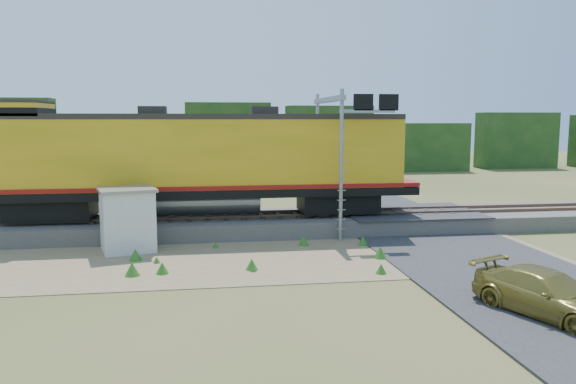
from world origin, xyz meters
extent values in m
plane|color=#475123|center=(0.00, 0.00, 0.00)|extent=(140.00, 140.00, 0.00)
cube|color=slate|center=(0.00, 6.00, 0.40)|extent=(70.00, 5.00, 0.80)
cube|color=brown|center=(0.00, 5.28, 0.88)|extent=(70.00, 0.10, 0.16)
cube|color=brown|center=(0.00, 6.72, 0.88)|extent=(70.00, 0.10, 0.16)
cube|color=#8C7754|center=(-2.00, 0.50, 0.01)|extent=(26.00, 8.00, 0.03)
cube|color=#38383A|center=(7.00, 6.00, 0.83)|extent=(7.00, 5.20, 0.06)
cube|color=#38383A|center=(7.00, 22.00, 0.04)|extent=(7.00, 24.00, 0.08)
cube|color=#193D16|center=(0.00, 38.00, 3.25)|extent=(36.00, 3.00, 6.50)
cube|color=black|center=(-11.03, 6.00, 1.45)|extent=(3.91, 2.50, 0.98)
cube|color=black|center=(3.09, 6.00, 1.45)|extent=(3.91, 2.50, 0.98)
cube|color=black|center=(-3.97, 6.00, 2.13)|extent=(21.73, 3.26, 0.39)
cylinder|color=gray|center=(-3.97, 6.00, 1.61)|extent=(5.97, 1.30, 1.30)
cube|color=gold|center=(-3.97, 6.00, 4.01)|extent=(20.10, 3.15, 3.37)
cube|color=maroon|center=(-3.97, 6.00, 2.46)|extent=(21.73, 3.31, 0.20)
cube|color=#28231E|center=(-3.97, 6.00, 5.83)|extent=(20.10, 3.20, 0.26)
cube|color=gold|center=(-12.44, 6.00, 6.08)|extent=(2.82, 3.15, 0.76)
cube|color=#28231E|center=(-12.44, 6.00, 6.50)|extent=(2.82, 3.20, 0.13)
cube|color=black|center=(-12.44, 6.00, 6.02)|extent=(2.88, 3.20, 0.38)
cube|color=#28231E|center=(-6.14, 6.00, 6.08)|extent=(1.30, 1.09, 0.49)
cube|color=#28231E|center=(-0.71, 6.00, 6.08)|extent=(1.30, 1.09, 0.49)
cube|color=silver|center=(-7.06, 2.61, 1.33)|extent=(2.59, 2.59, 2.65)
cube|color=gray|center=(-7.06, 2.61, 2.70)|extent=(2.85, 2.85, 0.13)
cylinder|color=gray|center=(2.57, 3.20, 3.54)|extent=(0.18, 0.18, 7.08)
cylinder|color=gray|center=(2.57, 8.80, 3.54)|extent=(0.18, 0.18, 7.08)
cube|color=gray|center=(2.57, 6.00, 6.68)|extent=(0.25, 6.20, 0.25)
cube|color=gray|center=(3.78, 3.20, 6.07)|extent=(2.63, 0.15, 0.15)
cube|color=black|center=(3.58, 3.20, 6.47)|extent=(0.91, 0.15, 0.76)
cube|color=black|center=(4.79, 3.20, 6.47)|extent=(0.91, 0.15, 0.76)
imported|color=olive|center=(6.08, -7.63, 0.66)|extent=(3.43, 4.93, 1.33)
camera|label=1|loc=(-3.71, -22.09, 5.71)|focal=35.00mm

